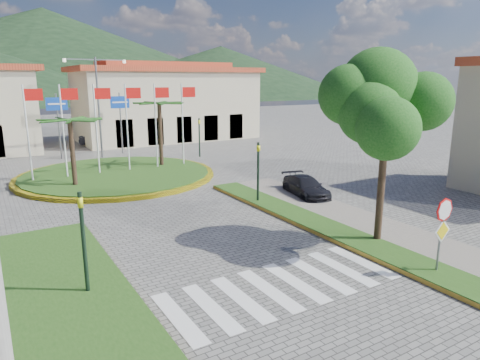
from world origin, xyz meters
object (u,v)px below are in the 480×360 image
car_dark_b (100,139)px  car_side_right (306,187)px  deciduous_tree (387,110)px  roundabout_island (117,174)px  stop_sign (443,224)px

car_dark_b → car_side_right: 25.61m
car_dark_b → car_side_right: (5.04, -25.11, -0.08)m
deciduous_tree → car_dark_b: 32.34m
deciduous_tree → car_dark_b: bearing=95.4°
car_dark_b → roundabout_island: bearing=178.9°
deciduous_tree → car_dark_b: size_ratio=1.78×
roundabout_island → deciduous_tree: (5.50, -17.00, 5.00)m
deciduous_tree → car_dark_b: deciduous_tree is taller
stop_sign → car_side_right: (2.60, 9.80, -1.24)m
stop_sign → car_dark_b: 35.02m
deciduous_tree → car_side_right: bearing=73.5°
roundabout_island → car_side_right: roundabout_island is taller
deciduous_tree → car_side_right: deciduous_tree is taller
roundabout_island → deciduous_tree: deciduous_tree is taller
roundabout_island → stop_sign: (4.90, -20.04, 1.62)m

